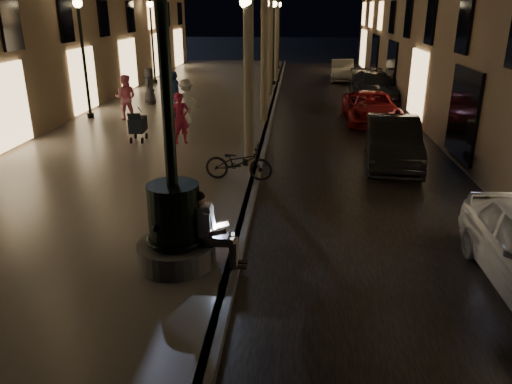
# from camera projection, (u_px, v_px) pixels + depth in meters

# --- Properties ---
(ground) EXTENTS (120.00, 120.00, 0.00)m
(ground) POSITION_uv_depth(u_px,v_px,m) (270.00, 120.00, 21.13)
(ground) COLOR black
(ground) RESTS_ON ground
(cobble_lane) EXTENTS (6.00, 45.00, 0.02)m
(cobble_lane) POSITION_uv_depth(u_px,v_px,m) (341.00, 121.00, 20.91)
(cobble_lane) COLOR black
(cobble_lane) RESTS_ON ground
(promenade) EXTENTS (8.00, 45.00, 0.20)m
(promenade) POSITION_uv_depth(u_px,v_px,m) (177.00, 116.00, 21.39)
(promenade) COLOR slate
(promenade) RESTS_ON ground
(curb_strip) EXTENTS (0.25, 45.00, 0.20)m
(curb_strip) POSITION_uv_depth(u_px,v_px,m) (270.00, 118.00, 21.10)
(curb_strip) COLOR #59595B
(curb_strip) RESTS_ON ground
(fountain_lamppost) EXTENTS (1.40, 1.40, 5.21)m
(fountain_lamppost) POSITION_uv_depth(u_px,v_px,m) (174.00, 211.00, 8.64)
(fountain_lamppost) COLOR #59595B
(fountain_lamppost) RESTS_ON promenade
(seated_man_laptop) EXTENTS (1.02, 0.34, 1.39)m
(seated_man_laptop) POSITION_uv_depth(u_px,v_px,m) (210.00, 227.00, 8.70)
(seated_man_laptop) COLOR gray
(seated_man_laptop) RESTS_ON promenade
(lamp_curb_a) EXTENTS (0.36, 0.36, 4.81)m
(lamp_curb_a) POSITION_uv_depth(u_px,v_px,m) (247.00, 58.00, 13.48)
(lamp_curb_a) COLOR black
(lamp_curb_a) RESTS_ON promenade
(lamp_curb_b) EXTENTS (0.36, 0.36, 4.81)m
(lamp_curb_b) POSITION_uv_depth(u_px,v_px,m) (265.00, 39.00, 20.95)
(lamp_curb_b) COLOR black
(lamp_curb_b) RESTS_ON promenade
(lamp_curb_c) EXTENTS (0.36, 0.36, 4.81)m
(lamp_curb_c) POSITION_uv_depth(u_px,v_px,m) (274.00, 30.00, 28.42)
(lamp_curb_c) COLOR black
(lamp_curb_c) RESTS_ON promenade
(lamp_curb_d) EXTENTS (0.36, 0.36, 4.81)m
(lamp_curb_d) POSITION_uv_depth(u_px,v_px,m) (279.00, 25.00, 35.89)
(lamp_curb_d) COLOR black
(lamp_curb_d) RESTS_ON promenade
(lamp_left_b) EXTENTS (0.36, 0.36, 4.81)m
(lamp_left_b) POSITION_uv_depth(u_px,v_px,m) (82.00, 41.00, 19.61)
(lamp_left_b) COLOR black
(lamp_left_b) RESTS_ON promenade
(lamp_left_c) EXTENTS (0.36, 0.36, 4.81)m
(lamp_left_c) POSITION_uv_depth(u_px,v_px,m) (152.00, 30.00, 28.95)
(lamp_left_c) COLOR black
(lamp_left_c) RESTS_ON promenade
(stroller) EXTENTS (0.52, 1.14, 1.15)m
(stroller) POSITION_uv_depth(u_px,v_px,m) (138.00, 125.00, 16.86)
(stroller) COLOR black
(stroller) RESTS_ON promenade
(car_second) EXTENTS (1.94, 4.45, 1.42)m
(car_second) POSITION_uv_depth(u_px,v_px,m) (393.00, 142.00, 14.99)
(car_second) COLOR black
(car_second) RESTS_ON ground
(car_third) EXTENTS (2.07, 4.48, 1.24)m
(car_third) POSITION_uv_depth(u_px,v_px,m) (371.00, 107.00, 20.55)
(car_third) COLOR maroon
(car_third) RESTS_ON ground
(car_rear) EXTENTS (2.27, 4.97, 1.41)m
(car_rear) POSITION_uv_depth(u_px,v_px,m) (374.00, 86.00, 25.37)
(car_rear) COLOR #2B2B30
(car_rear) RESTS_ON ground
(car_fifth) EXTENTS (1.59, 4.09, 1.33)m
(car_fifth) POSITION_uv_depth(u_px,v_px,m) (342.00, 70.00, 32.11)
(car_fifth) COLOR #A2A19D
(car_fifth) RESTS_ON ground
(pedestrian_red) EXTENTS (0.74, 0.65, 1.70)m
(pedestrian_red) POSITION_uv_depth(u_px,v_px,m) (180.00, 118.00, 16.53)
(pedestrian_red) COLOR #AB2245
(pedestrian_red) RESTS_ON promenade
(pedestrian_pink) EXTENTS (0.90, 0.71, 1.79)m
(pedestrian_pink) POSITION_uv_depth(u_px,v_px,m) (126.00, 97.00, 20.03)
(pedestrian_pink) COLOR pink
(pedestrian_pink) RESTS_ON promenade
(pedestrian_white) EXTENTS (1.27, 1.06, 1.71)m
(pedestrian_white) POSITION_uv_depth(u_px,v_px,m) (186.00, 101.00, 19.46)
(pedestrian_white) COLOR silver
(pedestrian_white) RESTS_ON promenade
(pedestrian_blue) EXTENTS (0.78, 1.17, 1.85)m
(pedestrian_blue) POSITION_uv_depth(u_px,v_px,m) (175.00, 94.00, 20.68)
(pedestrian_blue) COLOR navy
(pedestrian_blue) RESTS_ON promenade
(pedestrian_dark) EXTENTS (0.58, 0.85, 1.67)m
(pedestrian_dark) POSITION_uv_depth(u_px,v_px,m) (149.00, 86.00, 23.25)
(pedestrian_dark) COLOR #2F3034
(pedestrian_dark) RESTS_ON promenade
(bicycle) EXTENTS (1.83, 0.75, 0.94)m
(bicycle) POSITION_uv_depth(u_px,v_px,m) (239.00, 163.00, 13.15)
(bicycle) COLOR black
(bicycle) RESTS_ON promenade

